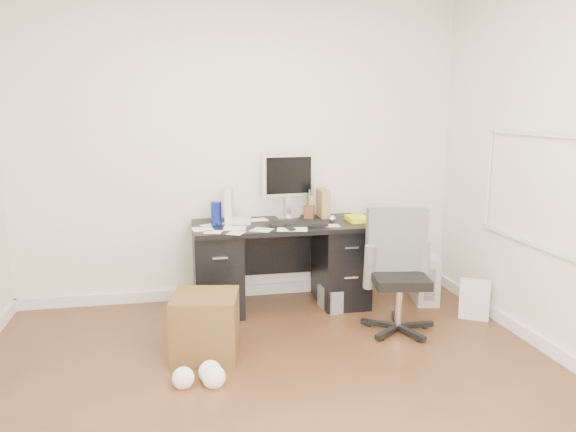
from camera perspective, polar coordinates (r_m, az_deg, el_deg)
name	(u,v)px	position (r m, az deg, el deg)	size (l,w,h in m)	color
ground	(283,403)	(3.53, -0.54, -18.44)	(4.00, 4.00, 0.00)	#492C17
room_shell	(287,122)	(3.11, -0.11, 9.54)	(4.02, 4.02, 2.71)	silver
desk	(280,262)	(4.94, -0.77, -4.72)	(1.50, 0.70, 0.75)	black
loose_papers	(258,225)	(4.77, -3.02, -0.94)	(1.10, 0.60, 0.00)	white
lcd_monitor	(288,186)	(5.02, 0.01, 3.09)	(0.47, 0.27, 0.59)	silver
keyboard	(298,224)	(4.76, 1.05, -0.79)	(0.49, 0.17, 0.03)	black
computer_mouse	(332,219)	(4.89, 4.50, -0.29)	(0.07, 0.07, 0.07)	silver
travel_mug	(216,214)	(4.78, -7.30, 0.25)	(0.09, 0.09, 0.21)	navy
white_binder	(229,206)	(4.87, -5.98, 0.98)	(0.12, 0.25, 0.29)	silver
magazine_file	(323,203)	(5.13, 3.62, 1.30)	(0.11, 0.22, 0.25)	#AA8452
pen_cup	(309,204)	(5.07, 2.18, 1.26)	(0.11, 0.11, 0.26)	brown
yellow_book	(358,219)	(4.98, 7.14, -0.28)	(0.19, 0.24, 0.04)	#ECF31A
paper_remote	(292,228)	(4.61, 0.43, -1.23)	(0.25, 0.20, 0.02)	white
office_chair	(400,273)	(4.45, 11.29, -5.66)	(0.54, 0.54, 0.96)	#565957
pc_tower	(423,277)	(5.28, 13.60, -6.06)	(0.19, 0.43, 0.43)	#ADA69C
shopping_bag	(475,299)	(4.97, 18.43, -8.05)	(0.24, 0.17, 0.33)	silver
wicker_basket	(206,325)	(4.08, -8.37, -10.92)	(0.45, 0.45, 0.45)	#4C3117
desk_printer	(341,297)	(5.00, 5.43, -8.19)	(0.33, 0.27, 0.20)	slate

